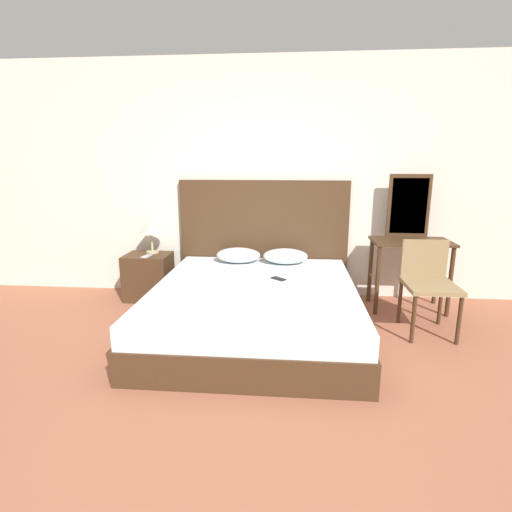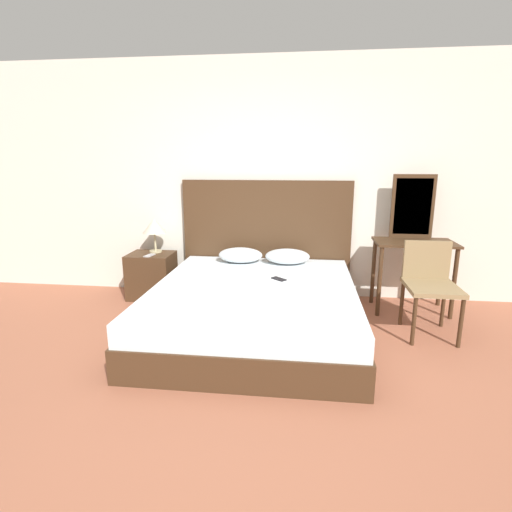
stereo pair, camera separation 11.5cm
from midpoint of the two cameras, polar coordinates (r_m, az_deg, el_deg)
name	(u,v)px [view 1 (the left image)]	position (r m, az deg, el deg)	size (l,w,h in m)	color
ground_plane	(245,407)	(2.81, -2.90, -20.77)	(16.00, 16.00, 0.00)	#9E5B42
wall_back	(268,181)	(4.69, 0.96, 10.69)	(10.00, 0.06, 2.70)	silver
bed	(255,309)	(3.77, -1.03, -7.52)	(1.87, 2.14, 0.46)	#422B19
headboard	(263,239)	(4.70, 0.36, 2.46)	(1.96, 0.05, 1.36)	#422B19
pillow_left	(238,255)	(4.50, -3.27, 0.12)	(0.49, 0.37, 0.16)	silver
pillow_right	(285,256)	(4.46, 3.48, -0.02)	(0.49, 0.37, 0.16)	silver
phone_on_bed	(278,279)	(3.87, 2.37, -3.26)	(0.16, 0.15, 0.01)	black
nightstand	(149,276)	(4.83, -15.75, -2.83)	(0.50, 0.42, 0.53)	#422B19
table_lamp	(151,227)	(4.77, -15.46, 3.97)	(0.27, 0.27, 0.39)	tan
phone_on_nightstand	(147,256)	(4.66, -16.06, -0.02)	(0.09, 0.16, 0.01)	#B7B7BC
vanity_desk	(410,255)	(4.52, 20.48, 0.19)	(0.81, 0.47, 0.76)	#422B19
vanity_mirror	(409,206)	(4.64, 20.32, 6.73)	(0.44, 0.03, 0.68)	#422B19
chair	(428,279)	(4.03, 22.58, -3.07)	(0.45, 0.51, 0.85)	olive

